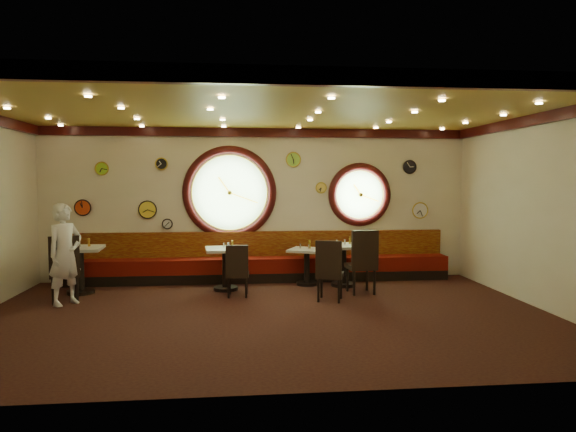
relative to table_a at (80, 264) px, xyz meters
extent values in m
cube|color=black|center=(3.37, -1.88, -0.55)|extent=(9.00, 6.00, 0.00)
cube|color=#B68A33|center=(3.37, -1.88, 2.65)|extent=(9.00, 6.00, 0.02)
cube|color=beige|center=(3.37, 1.12, 1.05)|extent=(9.00, 0.02, 3.20)
cube|color=beige|center=(3.37, -4.88, 1.05)|extent=(9.00, 0.02, 3.20)
cube|color=beige|center=(7.87, -1.88, 1.05)|extent=(0.02, 6.00, 3.20)
cube|color=#330A09|center=(3.37, 1.07, 2.56)|extent=(9.00, 0.10, 0.18)
cube|color=#330A09|center=(3.37, -4.83, 2.56)|extent=(9.00, 0.10, 0.18)
cube|color=#330A09|center=(7.82, -1.88, 2.56)|extent=(0.10, 6.00, 0.18)
cube|color=black|center=(3.37, 0.84, -0.45)|extent=(8.00, 0.55, 0.20)
cube|color=#5A0C07|center=(3.37, 0.84, -0.20)|extent=(8.00, 0.55, 0.30)
cube|color=#5F0E07|center=(3.37, 1.06, 0.20)|extent=(8.00, 0.10, 0.55)
cylinder|color=#91CD7B|center=(2.77, 1.11, 1.30)|extent=(1.66, 0.02, 1.66)
torus|color=#330A09|center=(2.77, 1.10, 1.30)|extent=(1.98, 0.18, 1.98)
torus|color=gold|center=(2.77, 1.07, 1.30)|extent=(1.61, 0.03, 1.61)
cylinder|color=#91CD7B|center=(5.57, 1.11, 1.25)|extent=(1.10, 0.02, 1.10)
torus|color=#330A09|center=(5.57, 1.10, 1.25)|extent=(1.38, 0.18, 1.38)
torus|color=gold|center=(5.57, 1.07, 1.25)|extent=(1.09, 0.03, 1.09)
cylinder|color=silver|center=(1.47, 1.08, 0.65)|extent=(0.20, 0.03, 0.20)
cylinder|color=white|center=(6.92, 1.08, 0.90)|extent=(0.34, 0.03, 0.34)
cylinder|color=black|center=(1.37, 1.08, 1.90)|extent=(0.24, 0.03, 0.24)
cylinder|color=red|center=(-0.23, 1.08, 1.00)|extent=(0.32, 0.03, 0.32)
cylinder|color=yellow|center=(1.07, 1.08, 0.95)|extent=(0.36, 0.03, 0.36)
cylinder|color=#92D241|center=(4.12, 1.08, 2.00)|extent=(0.30, 0.03, 0.30)
cylinder|color=#ECCA4E|center=(4.72, 1.08, 1.40)|extent=(0.22, 0.03, 0.22)
cylinder|color=#8FCD29|center=(0.17, 1.08, 1.80)|extent=(0.26, 0.03, 0.26)
cylinder|color=black|center=(6.67, 1.08, 1.85)|extent=(0.28, 0.03, 0.28)
cylinder|color=black|center=(0.00, 0.00, -0.52)|extent=(0.50, 0.50, 0.07)
cylinder|color=black|center=(0.00, 0.00, -0.12)|extent=(0.14, 0.14, 0.79)
cube|color=beige|center=(0.00, 0.00, 0.29)|extent=(0.85, 0.85, 0.06)
cylinder|color=black|center=(2.69, 0.03, -0.52)|extent=(0.47, 0.47, 0.06)
cylinder|color=black|center=(2.69, 0.03, -0.15)|extent=(0.13, 0.13, 0.74)
cube|color=beige|center=(2.69, 0.03, 0.24)|extent=(0.81, 0.81, 0.05)
cylinder|color=black|center=(4.31, 0.35, -0.52)|extent=(0.42, 0.42, 0.06)
cylinder|color=black|center=(4.31, 0.35, -0.19)|extent=(0.11, 0.11, 0.67)
cube|color=beige|center=(4.31, 0.35, 0.16)|extent=(0.89, 0.89, 0.05)
cylinder|color=black|center=(5.01, 0.17, -0.52)|extent=(0.47, 0.47, 0.06)
cylinder|color=black|center=(5.01, 0.17, -0.14)|extent=(0.13, 0.13, 0.75)
cube|color=beige|center=(5.01, 0.17, 0.25)|extent=(0.88, 0.88, 0.05)
cube|color=black|center=(-0.09, -0.61, -0.06)|extent=(0.62, 0.62, 0.08)
cube|color=black|center=(-0.02, -0.81, 0.30)|extent=(0.48, 0.22, 0.64)
cube|color=black|center=(2.92, -0.52, -0.15)|extent=(0.42, 0.42, 0.07)
cube|color=black|center=(2.91, -0.70, 0.15)|extent=(0.40, 0.08, 0.52)
cube|color=black|center=(4.53, -1.02, -0.10)|extent=(0.57, 0.57, 0.08)
cube|color=black|center=(4.47, -1.21, 0.23)|extent=(0.45, 0.20, 0.59)
cube|color=black|center=(5.21, -0.50, -0.05)|extent=(0.55, 0.55, 0.09)
cube|color=black|center=(5.23, -0.72, 0.32)|extent=(0.51, 0.11, 0.65)
cylinder|color=silver|center=(-0.15, 0.01, 0.37)|extent=(0.04, 0.04, 0.10)
cylinder|color=#BCBCC1|center=(2.66, 0.11, 0.31)|extent=(0.03, 0.03, 0.09)
cylinder|color=silver|center=(4.19, 0.42, 0.23)|extent=(0.04, 0.04, 0.10)
cylinder|color=silver|center=(4.90, 0.24, 0.33)|extent=(0.03, 0.03, 0.09)
cylinder|color=silver|center=(0.00, 0.02, 0.37)|extent=(0.03, 0.03, 0.09)
cylinder|color=silver|center=(2.75, -0.03, 0.32)|extent=(0.04, 0.04, 0.11)
cylinder|color=#BCBCC0|center=(4.35, 0.36, 0.23)|extent=(0.03, 0.03, 0.09)
cylinder|color=silver|center=(5.05, 0.18, 0.34)|extent=(0.04, 0.04, 0.11)
cylinder|color=gold|center=(0.15, 0.08, 0.40)|extent=(0.05, 0.05, 0.15)
cylinder|color=gold|center=(2.82, 0.06, 0.34)|extent=(0.04, 0.04, 0.14)
cylinder|color=gold|center=(4.37, 0.39, 0.27)|extent=(0.06, 0.06, 0.18)
cylinder|color=gold|center=(5.18, 0.29, 0.35)|extent=(0.05, 0.05, 0.15)
imported|color=white|center=(0.01, -0.85, 0.31)|extent=(0.71, 0.75, 1.72)
camera|label=1|loc=(2.89, -9.80, 1.56)|focal=32.00mm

